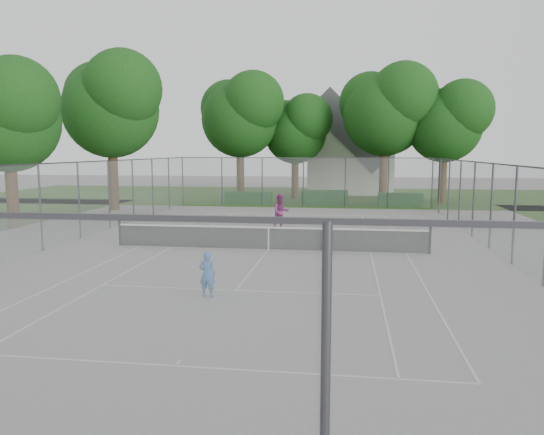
# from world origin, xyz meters

# --- Properties ---
(ground) EXTENTS (120.00, 120.00, 0.00)m
(ground) POSITION_xyz_m (0.00, 0.00, 0.00)
(ground) COLOR slate
(ground) RESTS_ON ground
(grass_far) EXTENTS (60.00, 20.00, 0.00)m
(grass_far) POSITION_xyz_m (0.00, 26.00, 0.00)
(grass_far) COLOR #244814
(grass_far) RESTS_ON ground
(court_markings) EXTENTS (11.03, 23.83, 0.01)m
(court_markings) POSITION_xyz_m (0.00, 0.00, 0.01)
(court_markings) COLOR beige
(court_markings) RESTS_ON ground
(tennis_net) EXTENTS (12.87, 0.10, 1.10)m
(tennis_net) POSITION_xyz_m (0.00, 0.00, 0.51)
(tennis_net) COLOR black
(tennis_net) RESTS_ON ground
(perimeter_fence) EXTENTS (18.08, 34.08, 3.52)m
(perimeter_fence) POSITION_xyz_m (0.00, 0.00, 1.81)
(perimeter_fence) COLOR #38383D
(perimeter_fence) RESTS_ON ground
(tree_far_left) EXTENTS (7.14, 6.52, 10.27)m
(tree_far_left) POSITION_xyz_m (-5.48, 21.64, 7.05)
(tree_far_left) COLOR #392614
(tree_far_left) RESTS_ON ground
(tree_far_midleft) EXTENTS (6.01, 5.49, 8.64)m
(tree_far_midleft) POSITION_xyz_m (-1.18, 23.52, 5.93)
(tree_far_midleft) COLOR #392614
(tree_far_midleft) RESTS_ON ground
(tree_far_midright) EXTENTS (7.43, 6.78, 10.68)m
(tree_far_midright) POSITION_xyz_m (6.03, 21.46, 7.34)
(tree_far_midright) COLOR #392614
(tree_far_midright) RESTS_ON ground
(tree_far_right) EXTENTS (6.44, 5.88, 9.26)m
(tree_far_right) POSITION_xyz_m (10.48, 21.10, 6.36)
(tree_far_right) COLOR #392614
(tree_far_right) RESTS_ON ground
(tree_side_back) EXTENTS (7.30, 6.67, 10.50)m
(tree_side_back) POSITION_xyz_m (-12.44, 12.84, 7.21)
(tree_side_back) COLOR #392614
(tree_side_back) RESTS_ON ground
(tree_side_front) EXTENTS (6.03, 5.50, 8.67)m
(tree_side_front) POSITION_xyz_m (-14.12, 4.26, 5.95)
(tree_side_front) COLOR #392614
(tree_side_front) RESTS_ON ground
(hedge_left) EXTENTS (3.52, 1.06, 0.88)m
(hedge_left) POSITION_xyz_m (-4.27, 18.41, 0.44)
(hedge_left) COLOR #17471A
(hedge_left) RESTS_ON ground
(hedge_mid) EXTENTS (3.45, 0.99, 1.09)m
(hedge_mid) POSITION_xyz_m (1.49, 18.15, 0.54)
(hedge_mid) COLOR #17471A
(hedge_mid) RESTS_ON ground
(hedge_right) EXTENTS (3.14, 1.15, 0.94)m
(hedge_right) POSITION_xyz_m (6.95, 18.11, 0.47)
(hedge_right) COLOR #17471A
(hedge_right) RESTS_ON ground
(house) EXTENTS (7.68, 5.95, 9.56)m
(house) POSITION_xyz_m (3.39, 29.43, 3.85)
(house) COLOR beige
(house) RESTS_ON ground
(girl_player) EXTENTS (0.47, 0.32, 1.27)m
(girl_player) POSITION_xyz_m (-0.64, -7.17, 0.64)
(girl_player) COLOR #2C5AA5
(girl_player) RESTS_ON ground
(woman_player) EXTENTS (1.08, 0.98, 1.80)m
(woman_player) POSITION_xyz_m (-0.22, 5.69, 0.90)
(woman_player) COLOR #7E2A67
(woman_player) RESTS_ON ground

